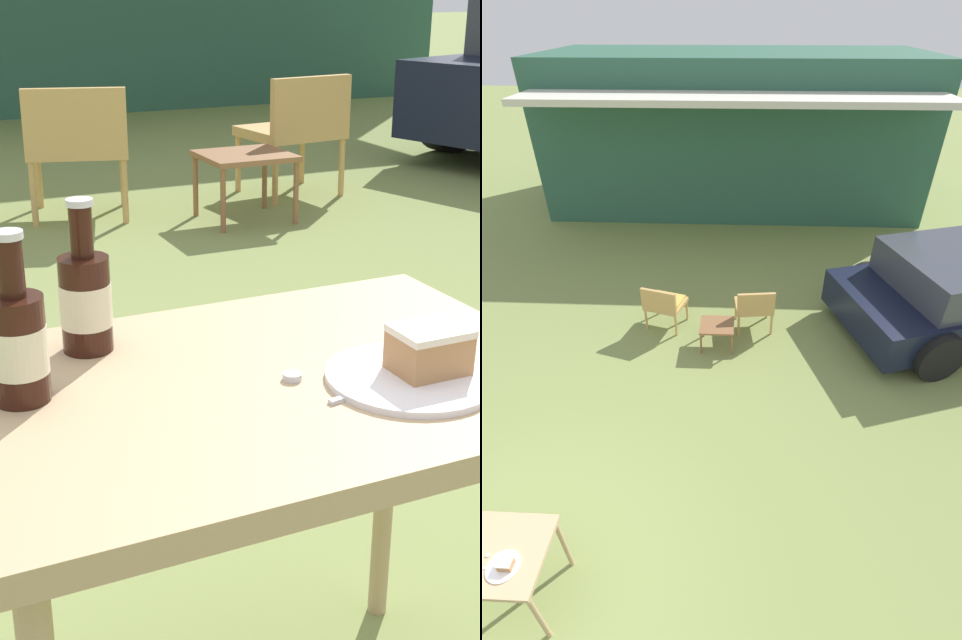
{
  "view_description": "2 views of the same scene",
  "coord_description": "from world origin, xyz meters",
  "views": [
    {
      "loc": [
        -0.52,
        -1.05,
        1.29
      ],
      "look_at": [
        0.0,
        0.1,
        0.81
      ],
      "focal_mm": 50.0,
      "sensor_mm": 36.0,
      "label": 1
    },
    {
      "loc": [
        1.84,
        -1.49,
        4.05
      ],
      "look_at": [
        1.64,
        2.84,
        0.9
      ],
      "focal_mm": 24.0,
      "sensor_mm": 36.0,
      "label": 2
    }
  ],
  "objects": [
    {
      "name": "ground_plane",
      "position": [
        0.0,
        0.0,
        0.0
      ],
      "size": [
        60.0,
        60.0,
        0.0
      ],
      "primitive_type": "plane",
      "color": "olive"
    },
    {
      "name": "cabin_building",
      "position": [
        1.65,
        9.74,
        1.67
      ],
      "size": [
        8.58,
        4.98,
        3.33
      ],
      "color": "#2D5B47",
      "rests_on": "ground_plane"
    },
    {
      "name": "wicker_chair_cushioned",
      "position": [
        0.71,
        3.89,
        0.44
      ],
      "size": [
        0.67,
        0.63,
        0.75
      ],
      "rotation": [
        0.0,
        0.0,
        2.86
      ],
      "color": "tan",
      "rests_on": "ground_plane"
    },
    {
      "name": "wicker_chair_plain",
      "position": [
        2.09,
        3.87,
        0.44
      ],
      "size": [
        0.61,
        0.55,
        0.75
      ],
      "rotation": [
        0.0,
        0.0,
        3.26
      ],
      "color": "tan",
      "rests_on": "ground_plane"
    },
    {
      "name": "garden_side_table",
      "position": [
        1.54,
        3.45,
        0.34
      ],
      "size": [
        0.49,
        0.45,
        0.38
      ],
      "color": "brown",
      "rests_on": "ground_plane"
    },
    {
      "name": "patio_table",
      "position": [
        0.0,
        0.0,
        0.67
      ],
      "size": [
        0.89,
        0.63,
        0.76
      ],
      "color": "tan",
      "rests_on": "ground_plane"
    },
    {
      "name": "cake_on_plate",
      "position": [
        0.19,
        -0.1,
        0.78
      ],
      "size": [
        0.24,
        0.24,
        0.08
      ],
      "color": "white",
      "rests_on": "patio_table"
    },
    {
      "name": "fork",
      "position": [
        0.13,
        -0.11,
        0.76
      ],
      "size": [
        0.19,
        0.04,
        0.01
      ],
      "color": "silver",
      "rests_on": "patio_table"
    },
    {
      "name": "loose_bottle_cap",
      "position": [
        0.02,
        -0.03,
        0.76
      ],
      "size": [
        0.03,
        0.03,
        0.01
      ],
      "color": "silver",
      "rests_on": "patio_table"
    }
  ]
}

